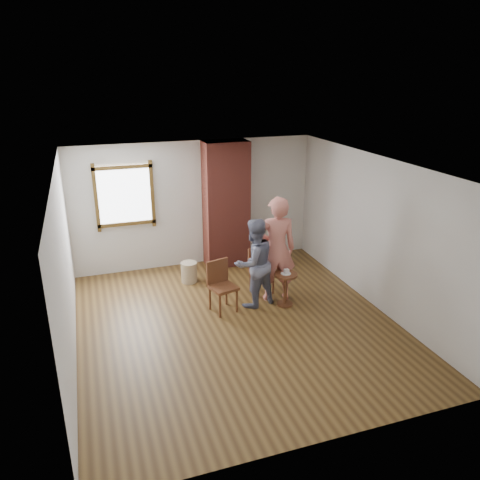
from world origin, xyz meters
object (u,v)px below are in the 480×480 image
(stoneware_crock, at_px, (189,272))
(dining_chair_left, at_px, (221,283))
(dining_chair_right, at_px, (260,268))
(person_pink, at_px, (276,249))
(man, at_px, (254,263))
(side_table, at_px, (285,284))

(stoneware_crock, relative_size, dining_chair_left, 0.45)
(dining_chair_right, height_order, person_pink, person_pink)
(man, height_order, person_pink, person_pink)
(stoneware_crock, xyz_separation_m, man, (0.87, -1.29, 0.59))
(dining_chair_right, distance_m, man, 0.66)
(man, relative_size, person_pink, 0.83)
(dining_chair_right, xyz_separation_m, man, (-0.30, -0.48, 0.33))
(dining_chair_right, distance_m, person_pink, 0.65)
(stoneware_crock, relative_size, man, 0.25)
(side_table, bearing_deg, person_pink, 104.47)
(stoneware_crock, height_order, person_pink, person_pink)
(man, bearing_deg, stoneware_crock, -72.64)
(stoneware_crock, relative_size, dining_chair_right, 0.49)
(man, bearing_deg, dining_chair_left, -18.12)
(dining_chair_left, distance_m, man, 0.66)
(stoneware_crock, bearing_deg, side_table, -46.89)
(dining_chair_right, bearing_deg, side_table, -80.38)
(dining_chair_right, bearing_deg, dining_chair_left, -160.58)
(stoneware_crock, relative_size, side_table, 0.67)
(stoneware_crock, distance_m, person_pink, 1.93)
(dining_chair_right, bearing_deg, person_pink, -78.19)
(stoneware_crock, distance_m, side_table, 2.03)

